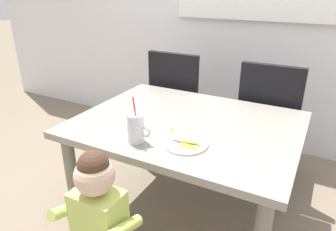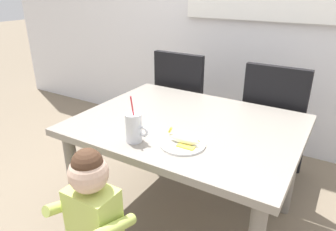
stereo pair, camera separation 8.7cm
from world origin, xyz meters
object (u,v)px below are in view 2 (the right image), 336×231
(dining_chair_right, at_px, (275,120))
(toddler_standing, at_px, (93,212))
(dining_chair_left, at_px, (185,100))
(snack_plate, at_px, (183,144))
(dining_table, at_px, (187,136))
(milk_cup, at_px, (134,129))
(peeled_banana, at_px, (184,140))

(dining_chair_right, relative_size, toddler_standing, 1.15)
(dining_chair_left, height_order, toddler_standing, dining_chair_left)
(dining_chair_left, distance_m, dining_chair_right, 0.75)
(snack_plate, bearing_deg, toddler_standing, -114.22)
(dining_table, height_order, dining_chair_left, dining_chair_left)
(dining_table, relative_size, dining_chair_left, 1.32)
(toddler_standing, bearing_deg, dining_chair_right, 72.19)
(dining_chair_right, height_order, milk_cup, same)
(milk_cup, xyz_separation_m, peeled_banana, (0.24, 0.09, -0.04))
(dining_table, relative_size, dining_chair_right, 1.32)
(toddler_standing, bearing_deg, milk_cup, 94.74)
(dining_chair_left, bearing_deg, milk_cup, 104.59)
(dining_table, height_order, toddler_standing, toddler_standing)
(dining_chair_left, bearing_deg, snack_plate, 117.62)
(dining_table, distance_m, dining_chair_right, 0.78)
(dining_chair_left, relative_size, peeled_banana, 5.57)
(dining_chair_right, relative_size, milk_cup, 3.81)
(dining_table, xyz_separation_m, toddler_standing, (-0.09, -0.71, -0.09))
(snack_plate, distance_m, peeled_banana, 0.03)
(milk_cup, xyz_separation_m, snack_plate, (0.23, 0.09, -0.06))
(snack_plate, relative_size, peeled_banana, 1.33)
(dining_chair_left, xyz_separation_m, milk_cup, (0.27, -1.06, 0.23))
(dining_table, relative_size, snack_plate, 5.50)
(milk_cup, height_order, peeled_banana, milk_cup)
(toddler_standing, distance_m, milk_cup, 0.44)
(dining_chair_right, relative_size, peeled_banana, 5.57)
(dining_chair_left, height_order, dining_chair_right, same)
(toddler_standing, bearing_deg, dining_table, 82.57)
(toddler_standing, xyz_separation_m, snack_plate, (0.20, 0.45, 0.19))
(dining_table, distance_m, milk_cup, 0.40)
(milk_cup, bearing_deg, snack_plate, 21.39)
(milk_cup, height_order, snack_plate, milk_cup)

